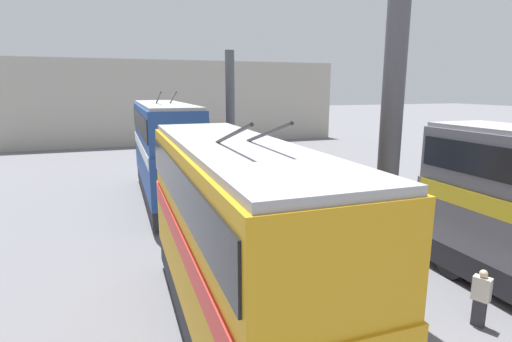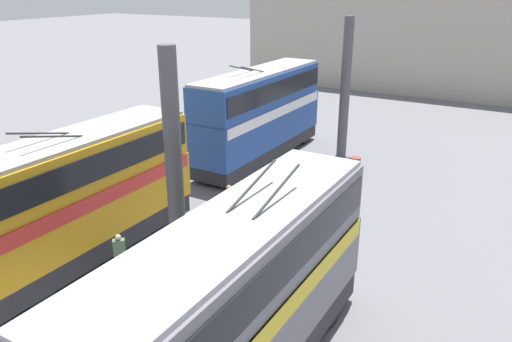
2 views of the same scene
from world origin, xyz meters
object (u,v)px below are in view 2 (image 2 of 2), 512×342
Objects in this scene: oil_drum at (355,165)px; bus_left_near at (237,298)px; bus_right_mid at (260,110)px; person_aisle_midway at (229,203)px; person_by_left_row at (193,306)px; person_by_right_row at (120,253)px; bus_right_near at (83,189)px.

bus_left_near is at bearing -170.46° from oil_drum.
bus_left_near is 11.39× the size of oil_drum.
bus_left_near is 0.96× the size of bus_right_mid.
bus_right_mid reaches higher than bus_left_near.
bus_right_mid is at bearing -67.27° from person_aisle_midway.
bus_left_near reaches higher than person_aisle_midway.
person_aisle_midway reaches higher than oil_drum.
person_by_left_row is at bearing -178.85° from oil_drum.
oil_drum is at bearing 120.19° from person_by_right_row.
bus_left_near reaches higher than person_by_right_row.
bus_right_mid is 6.24× the size of person_aisle_midway.
bus_right_mid is at bearing 0.00° from bus_right_near.
bus_left_near reaches higher than oil_drum.
person_by_left_row is (-1.52, -6.07, -1.96)m from bus_right_near.
person_by_right_row reaches higher than oil_drum.
oil_drum is at bearing -115.23° from person_by_left_row.
person_by_left_row is at bearing 116.32° from person_aisle_midway.
bus_left_near is 9.80m from person_aisle_midway.
person_by_left_row is (-14.55, -6.07, -2.16)m from bus_right_mid.
oil_drum is (13.53, -5.77, -2.30)m from bus_right_near.
person_by_left_row is at bearing 61.15° from bus_left_near.
bus_right_near is 0.87× the size of bus_right_mid.
bus_left_near is 18.05m from bus_right_mid.
bus_left_near is 16.80m from oil_drum.
person_by_right_row is at bearing -42.07° from person_by_left_row.
person_aisle_midway is at bearing 34.59° from bus_left_near.
bus_right_near is 6.18m from person_aisle_midway.
bus_right_mid is (15.90, 8.52, 0.17)m from bus_left_near.
person_aisle_midway is at bearing 123.80° from person_by_right_row.
bus_right_near is 2.77m from person_by_right_row.
person_by_right_row is (-0.36, -1.93, -1.95)m from bus_right_near.
bus_right_mid is at bearing 28.19° from bus_left_near.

